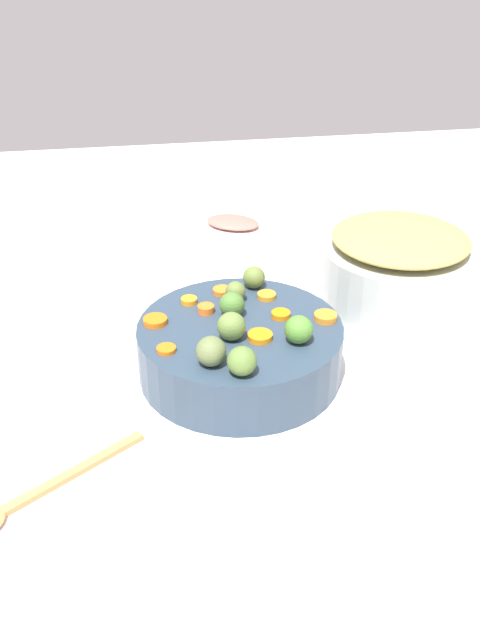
% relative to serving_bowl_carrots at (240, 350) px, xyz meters
% --- Properties ---
extents(tabletop, '(2.40, 2.40, 0.02)m').
position_rel_serving_bowl_carrots_xyz_m(tabletop, '(0.03, 0.03, -0.05)').
color(tabletop, white).
rests_on(tabletop, ground).
extents(serving_bowl_carrots, '(0.30, 0.30, 0.08)m').
position_rel_serving_bowl_carrots_xyz_m(serving_bowl_carrots, '(0.00, 0.00, 0.00)').
color(serving_bowl_carrots, '#2C3E50').
rests_on(serving_bowl_carrots, tabletop).
extents(metal_pot, '(0.26, 0.26, 0.11)m').
position_rel_serving_bowl_carrots_xyz_m(metal_pot, '(-0.15, 0.29, 0.01)').
color(metal_pot, '#B1BBB6').
rests_on(metal_pot, tabletop).
extents(stuffing_mound, '(0.23, 0.23, 0.03)m').
position_rel_serving_bowl_carrots_xyz_m(stuffing_mound, '(-0.15, 0.29, 0.09)').
color(stuffing_mound, tan).
rests_on(stuffing_mound, metal_pot).
extents(carrot_slice_0, '(0.04, 0.04, 0.01)m').
position_rel_serving_bowl_carrots_xyz_m(carrot_slice_0, '(-0.02, 0.06, 0.04)').
color(carrot_slice_0, orange).
rests_on(carrot_slice_0, serving_bowl_carrots).
extents(carrot_slice_1, '(0.03, 0.03, 0.01)m').
position_rel_serving_bowl_carrots_xyz_m(carrot_slice_1, '(0.00, 0.13, 0.05)').
color(carrot_slice_1, orange).
rests_on(carrot_slice_1, serving_bowl_carrots).
extents(carrot_slice_2, '(0.04, 0.04, 0.01)m').
position_rel_serving_bowl_carrots_xyz_m(carrot_slice_2, '(-0.03, -0.12, 0.05)').
color(carrot_slice_2, orange).
rests_on(carrot_slice_2, serving_bowl_carrots).
extents(carrot_slice_3, '(0.05, 0.05, 0.01)m').
position_rel_serving_bowl_carrots_xyz_m(carrot_slice_3, '(0.04, 0.02, 0.05)').
color(carrot_slice_3, orange).
rests_on(carrot_slice_3, serving_bowl_carrots).
extents(carrot_slice_4, '(0.03, 0.03, 0.01)m').
position_rel_serving_bowl_carrots_xyz_m(carrot_slice_4, '(-0.07, 0.05, 0.04)').
color(carrot_slice_4, orange).
rests_on(carrot_slice_4, serving_bowl_carrots).
extents(carrot_slice_5, '(0.04, 0.04, 0.01)m').
position_rel_serving_bowl_carrots_xyz_m(carrot_slice_5, '(-0.10, -0.01, 0.04)').
color(carrot_slice_5, orange).
rests_on(carrot_slice_5, serving_bowl_carrots).
extents(carrot_slice_6, '(0.03, 0.03, 0.01)m').
position_rel_serving_bowl_carrots_xyz_m(carrot_slice_6, '(-0.08, -0.06, 0.05)').
color(carrot_slice_6, orange).
rests_on(carrot_slice_6, serving_bowl_carrots).
extents(carrot_slice_7, '(0.04, 0.04, 0.01)m').
position_rel_serving_bowl_carrots_xyz_m(carrot_slice_7, '(0.05, -0.11, 0.04)').
color(carrot_slice_7, orange).
rests_on(carrot_slice_7, serving_bowl_carrots).
extents(carrot_slice_8, '(0.03, 0.03, 0.01)m').
position_rel_serving_bowl_carrots_xyz_m(carrot_slice_8, '(-0.05, -0.04, 0.05)').
color(carrot_slice_8, orange).
rests_on(carrot_slice_8, serving_bowl_carrots).
extents(brussels_sprout_0, '(0.03, 0.03, 0.03)m').
position_rel_serving_bowl_carrots_xyz_m(brussels_sprout_0, '(-0.07, 0.01, 0.06)').
color(brussels_sprout_0, olive).
rests_on(brussels_sprout_0, serving_bowl_carrots).
extents(brussels_sprout_1, '(0.04, 0.04, 0.04)m').
position_rel_serving_bowl_carrots_xyz_m(brussels_sprout_1, '(-0.03, -0.01, 0.06)').
color(brussels_sprout_1, '#48752F').
rests_on(brussels_sprout_1, serving_bowl_carrots).
extents(brussels_sprout_2, '(0.04, 0.04, 0.04)m').
position_rel_serving_bowl_carrots_xyz_m(brussels_sprout_2, '(-0.11, 0.04, 0.06)').
color(brussels_sprout_2, olive).
rests_on(brussels_sprout_2, serving_bowl_carrots).
extents(brussels_sprout_3, '(0.04, 0.04, 0.04)m').
position_rel_serving_bowl_carrots_xyz_m(brussels_sprout_3, '(0.05, 0.07, 0.06)').
color(brussels_sprout_3, '#4E8430').
rests_on(brussels_sprout_3, serving_bowl_carrots).
extents(brussels_sprout_4, '(0.04, 0.04, 0.04)m').
position_rel_serving_bowl_carrots_xyz_m(brussels_sprout_4, '(0.12, -0.02, 0.06)').
color(brussels_sprout_4, '#577534').
rests_on(brussels_sprout_4, serving_bowl_carrots).
extents(brussels_sprout_5, '(0.04, 0.04, 0.04)m').
position_rel_serving_bowl_carrots_xyz_m(brussels_sprout_5, '(0.03, -0.02, 0.06)').
color(brussels_sprout_5, olive).
rests_on(brussels_sprout_5, serving_bowl_carrots).
extents(brussels_sprout_6, '(0.04, 0.04, 0.04)m').
position_rel_serving_bowl_carrots_xyz_m(brussels_sprout_6, '(0.09, -0.05, 0.06)').
color(brussels_sprout_6, '#5E6D3F').
rests_on(brussels_sprout_6, serving_bowl_carrots).
extents(wooden_spoon, '(0.17, 0.23, 0.01)m').
position_rel_serving_bowl_carrots_xyz_m(wooden_spoon, '(0.23, -0.30, -0.04)').
color(wooden_spoon, '#B8854C').
rests_on(wooden_spoon, tabletop).
extents(ham_plate, '(0.25, 0.25, 0.01)m').
position_rel_serving_bowl_carrots_xyz_m(ham_plate, '(-0.51, 0.06, -0.03)').
color(ham_plate, white).
rests_on(ham_plate, tabletop).
extents(ham_slice_main, '(0.13, 0.14, 0.02)m').
position_rel_serving_bowl_carrots_xyz_m(ham_slice_main, '(-0.52, 0.07, -0.02)').
color(ham_slice_main, '#BB695C').
rests_on(ham_slice_main, ham_plate).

